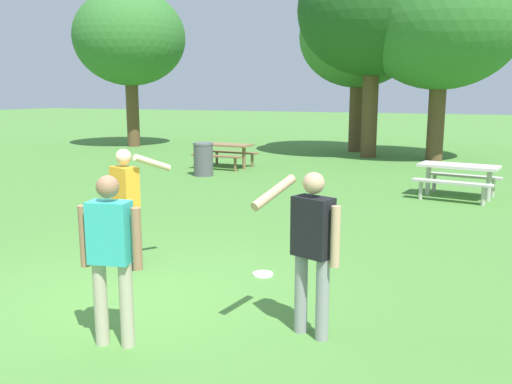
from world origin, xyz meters
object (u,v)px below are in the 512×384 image
(person_bystander, at_px, (111,250))
(trash_can_beside_table, at_px, (203,159))
(person_catcher, at_px, (312,242))
(tree_far_right, at_px, (374,11))
(tree_slender_mid, at_px, (442,21))
(picnic_table_far, at_px, (225,150))
(frisbee, at_px, (263,274))
(tree_tall_left, at_px, (130,38))
(picnic_table_near, at_px, (458,174))
(tree_broad_center, at_px, (359,37))
(person_thrower, at_px, (126,199))

(person_bystander, xyz_separation_m, trash_can_beside_table, (-4.48, 9.66, -0.46))
(person_catcher, xyz_separation_m, tree_far_right, (-2.76, 15.22, 4.28))
(trash_can_beside_table, bearing_deg, tree_slender_mid, 48.64)
(picnic_table_far, bearing_deg, tree_slender_mid, 38.87)
(tree_far_right, bearing_deg, frisbee, -83.29)
(tree_far_right, bearing_deg, tree_tall_left, -179.18)
(person_catcher, relative_size, tree_tall_left, 0.24)
(picnic_table_near, relative_size, trash_can_beside_table, 1.97)
(tree_far_right, relative_size, tree_slender_mid, 1.06)
(trash_can_beside_table, distance_m, tree_broad_center, 9.47)
(person_catcher, height_order, picnic_table_near, person_catcher)
(picnic_table_near, height_order, tree_slender_mid, tree_slender_mid)
(person_thrower, bearing_deg, person_bystander, -56.06)
(person_bystander, distance_m, picnic_table_near, 9.40)
(tree_tall_left, bearing_deg, frisbee, -48.22)
(person_bystander, height_order, tree_tall_left, tree_tall_left)
(tree_slender_mid, bearing_deg, tree_broad_center, 152.34)
(person_thrower, bearing_deg, frisbee, 13.81)
(frisbee, relative_size, tree_far_right, 0.04)
(trash_can_beside_table, height_order, tree_far_right, tree_far_right)
(picnic_table_near, height_order, trash_can_beside_table, trash_can_beside_table)
(person_catcher, xyz_separation_m, frisbee, (-1.14, 1.47, -0.95))
(tree_tall_left, xyz_separation_m, tree_far_right, (10.53, 0.15, 0.55))
(frisbee, xyz_separation_m, tree_tall_left, (-12.15, 13.60, 4.68))
(picnic_table_near, distance_m, tree_broad_center, 10.66)
(picnic_table_far, height_order, tree_slender_mid, tree_slender_mid)
(person_catcher, relative_size, tree_broad_center, 0.25)
(person_thrower, relative_size, trash_can_beside_table, 1.71)
(trash_can_beside_table, distance_m, tree_tall_left, 10.46)
(tree_broad_center, bearing_deg, person_catcher, -77.74)
(person_thrower, distance_m, picnic_table_far, 10.02)
(picnic_table_far, bearing_deg, tree_far_right, 53.30)
(tree_tall_left, bearing_deg, tree_far_right, 0.82)
(person_thrower, height_order, picnic_table_far, person_thrower)
(picnic_table_far, distance_m, tree_tall_left, 9.33)
(trash_can_beside_table, bearing_deg, person_bystander, -65.09)
(person_thrower, height_order, tree_far_right, tree_far_right)
(person_catcher, height_order, tree_slender_mid, tree_slender_mid)
(tree_tall_left, relative_size, tree_far_right, 0.89)
(tree_broad_center, bearing_deg, picnic_table_far, -112.07)
(person_bystander, distance_m, tree_tall_left, 20.15)
(person_catcher, distance_m, person_bystander, 1.89)
(person_catcher, bearing_deg, tree_slender_mid, 91.52)
(frisbee, relative_size, picnic_table_far, 0.16)
(frisbee, height_order, tree_far_right, tree_far_right)
(tree_far_right, bearing_deg, picnic_table_far, -126.70)
(frisbee, bearing_deg, person_thrower, -166.19)
(person_thrower, height_order, frisbee, person_thrower)
(picnic_table_far, xyz_separation_m, tree_tall_left, (-6.99, 4.60, 4.13))
(picnic_table_near, relative_size, tree_tall_left, 0.28)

